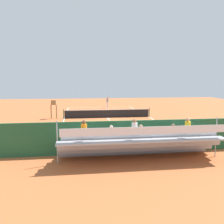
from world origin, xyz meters
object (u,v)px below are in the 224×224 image
Objects in this scene: umpire_chair at (54,107)px; courtside_bench at (165,139)px; tennis_ball_near at (126,110)px; bleacher_stand at (140,143)px; tennis_net at (107,113)px; tennis_racket at (105,108)px; tennis_player at (107,101)px; equipment_bag at (134,147)px; tennis_ball_far at (95,110)px.

courtside_bench is at bearing 122.37° from umpire_chair.
bleacher_stand is at bearing 80.99° from tennis_ball_near.
tennis_net is 18.76× the size of tennis_racket.
tennis_racket is at bearing -94.74° from tennis_net.
tennis_player is (-1.22, -25.63, 0.06)m from bleacher_stand.
bleacher_stand is (-0.00, 15.38, 0.46)m from tennis_net.
tennis_net is 13.40m from equipment_bag.
umpire_chair is 12.59m from tennis_player.
tennis_racket is 8.32× the size of tennis_ball_near.
tennis_net reaches higher than equipment_bag.
umpire_chair is 3.90× the size of tennis_racket.
tennis_net is 5.35× the size of tennis_player.
equipment_bag is 1.64× the size of tennis_racket.
tennis_player reaches higher than equipment_bag.
tennis_player is (-7.42, -10.16, -0.30)m from umpire_chair.
umpire_chair is at bearing 53.88° from tennis_player.
umpire_chair is 32.42× the size of tennis_ball_near.
tennis_player is 29.18× the size of tennis_ball_near.
tennis_player is 3.43m from tennis_ball_far.
tennis_racket is at bearing -91.70° from equipment_bag.
tennis_net is at bearing -90.00° from bleacher_stand.
umpire_chair is 2.38× the size of equipment_bag.
tennis_ball_near and tennis_ball_far have the same top height.
tennis_ball_near is (-2.33, 3.30, -0.98)m from tennis_player.
umpire_chair is 11.93m from tennis_racket.
tennis_net is 7.85m from tennis_ball_far.
tennis_net is 156.06× the size of tennis_ball_far.
bleacher_stand is 2.13m from equipment_bag.
umpire_chair reaches higher than tennis_player.
tennis_net is at bearing 85.26° from tennis_racket.
tennis_net is 6.25m from umpire_chair.
tennis_ball_far is (-5.26, -7.69, -1.28)m from umpire_chair.
courtside_bench is at bearing 98.68° from tennis_ball_far.
tennis_ball_near is at bearing -116.96° from tennis_net.
equipment_bag is at bearing 115.09° from umpire_chair.
equipment_bag is 23.70m from tennis_player.
tennis_net is 9.71m from tennis_racket.
tennis_player is (-1.22, -10.26, 0.51)m from tennis_net.
equipment_bag is 0.47× the size of tennis_player.
courtside_bench reaches higher than tennis_ball_near.
tennis_racket is 8.32× the size of tennis_ball_far.
tennis_ball_far is (2.16, 2.48, -0.98)m from tennis_player.
tennis_ball_far is at bearing 48.91° from tennis_player.
tennis_player reaches higher than tennis_ball_far.
umpire_chair is 1.19× the size of courtside_bench.
umpire_chair is (6.20, -15.47, 0.35)m from bleacher_stand.
tennis_player is 29.18× the size of tennis_ball_far.
umpire_chair reaches higher than courtside_bench.
tennis_player is at bearing -125.05° from tennis_racket.
umpire_chair is at bearing 55.63° from tennis_ball_far.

